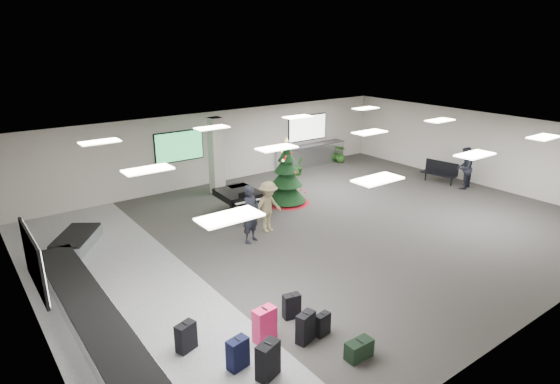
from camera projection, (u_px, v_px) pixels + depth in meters
ground at (324, 229)px, 16.08m from camera, size 18.00×18.00×0.00m
room_envelope at (304, 161)px, 15.63m from camera, size 18.02×14.02×3.21m
baggage_carousel at (88, 297)px, 11.52m from camera, size 2.28×9.71×0.43m
service_counter at (311, 155)px, 23.79m from camera, size 4.05×0.65×1.08m
suitcase_0 at (268, 360)px, 9.01m from camera, size 0.55×0.41×0.78m
suitcase_1 at (306, 327)px, 10.08m from camera, size 0.49×0.35×0.71m
pink_suitcase at (265, 325)px, 10.11m from camera, size 0.52×0.33×0.80m
suitcase_3 at (292, 306)px, 10.96m from camera, size 0.44×0.31×0.63m
navy_suitcase at (238, 354)px, 9.28m from camera, size 0.47×0.32×0.68m
green_duffel at (359, 349)px, 9.61m from camera, size 0.60×0.30×0.42m
suitcase_7 at (322, 324)px, 10.34m from camera, size 0.38×0.24×0.54m
suitcase_8 at (186, 337)px, 9.81m from camera, size 0.49×0.36×0.66m
christmas_tree at (286, 181)px, 18.36m from camera, size 1.86×1.86×2.66m
grand_piano at (239, 195)px, 17.32m from camera, size 1.47×1.83×1.01m
bench at (440, 171)px, 20.97m from camera, size 0.75×1.60×0.98m
traveler_a at (251, 214)px, 14.82m from camera, size 0.81×0.68×1.90m
traveler_b at (268, 207)px, 15.64m from camera, size 1.23×0.84×1.76m
traveler_bench at (464, 168)px, 20.11m from camera, size 1.03×0.89×1.82m
potted_plant_left at (299, 166)px, 22.19m from camera, size 0.63×0.59×0.90m
potted_plant_right at (341, 154)px, 24.38m from camera, size 0.70×0.70×0.89m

